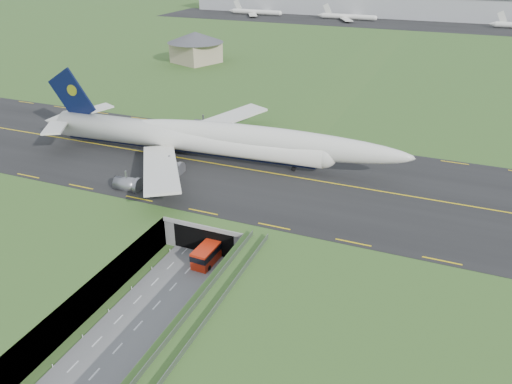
% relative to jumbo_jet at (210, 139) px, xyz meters
% --- Properties ---
extents(ground, '(900.00, 900.00, 0.00)m').
position_rel_jumbo_jet_xyz_m(ground, '(11.89, -34.54, -11.19)').
color(ground, '#366227').
rests_on(ground, ground).
extents(airfield_deck, '(800.00, 800.00, 6.00)m').
position_rel_jumbo_jet_xyz_m(airfield_deck, '(11.89, -34.54, -8.19)').
color(airfield_deck, gray).
rests_on(airfield_deck, ground).
extents(trench_road, '(12.00, 75.00, 0.20)m').
position_rel_jumbo_jet_xyz_m(trench_road, '(11.89, -42.04, -11.09)').
color(trench_road, slate).
rests_on(trench_road, ground).
extents(taxiway, '(800.00, 44.00, 0.18)m').
position_rel_jumbo_jet_xyz_m(taxiway, '(11.89, -1.54, -5.10)').
color(taxiway, black).
rests_on(taxiway, airfield_deck).
extents(tunnel_portal, '(17.00, 22.30, 6.00)m').
position_rel_jumbo_jet_xyz_m(tunnel_portal, '(11.89, -17.83, -7.85)').
color(tunnel_portal, gray).
rests_on(tunnel_portal, ground).
extents(guideway, '(3.00, 53.00, 7.05)m').
position_rel_jumbo_jet_xyz_m(guideway, '(22.89, -53.65, -5.86)').
color(guideway, '#A8A8A3').
rests_on(guideway, ground).
extents(jumbo_jet, '(89.37, 58.28, 19.32)m').
position_rel_jumbo_jet_xyz_m(jumbo_jet, '(0.00, 0.00, 0.00)').
color(jumbo_jet, white).
rests_on(jumbo_jet, ground).
extents(shuttle_tram, '(3.39, 8.19, 3.28)m').
position_rel_jumbo_jet_xyz_m(shuttle_tram, '(13.87, -28.37, -9.39)').
color(shuttle_tram, red).
rests_on(shuttle_tram, ground).
extents(service_building, '(29.63, 29.63, 12.46)m').
position_rel_jumbo_jet_xyz_m(service_building, '(-52.55, 90.91, 2.19)').
color(service_building, tan).
rests_on(service_building, ground).
extents(cargo_terminal, '(320.00, 67.00, 15.60)m').
position_rel_jumbo_jet_xyz_m(cargo_terminal, '(11.69, 264.87, 2.77)').
color(cargo_terminal, '#B2B2B2').
rests_on(cargo_terminal, ground).
extents(distant_hills, '(700.00, 91.00, 60.00)m').
position_rel_jumbo_jet_xyz_m(distant_hills, '(76.27, 395.46, -15.19)').
color(distant_hills, '#54645E').
rests_on(distant_hills, ground).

